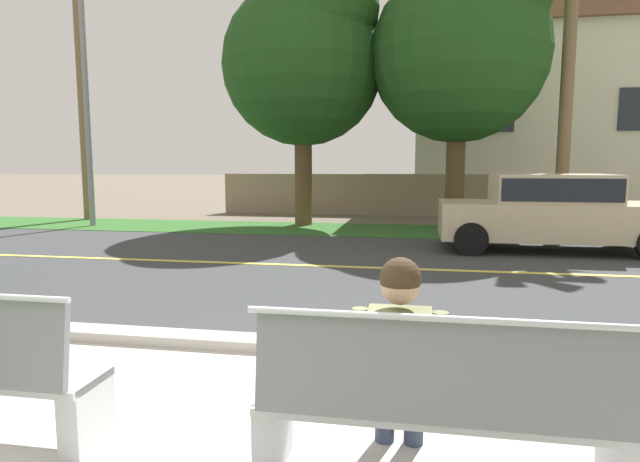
{
  "coord_description": "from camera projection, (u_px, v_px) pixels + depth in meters",
  "views": [
    {
      "loc": [
        1.37,
        -2.35,
        1.75
      ],
      "look_at": [
        0.33,
        3.47,
        1.0
      ],
      "focal_mm": 30.0,
      "sensor_mm": 36.0,
      "label": 1
    }
  ],
  "objects": [
    {
      "name": "bench_right",
      "position": [
        440.0,
        408.0,
        2.82
      ],
      "size": [
        2.0,
        0.48,
        1.01
      ],
      "color": "silver",
      "rests_on": "ground_plane"
    },
    {
      "name": "street_asphalt",
      "position": [
        332.0,
        267.0,
        9.1
      ],
      "size": [
        52.0,
        8.0,
        0.01
      ],
      "primitive_type": "cube",
      "color": "#383A3D",
      "rests_on": "ground_plane"
    },
    {
      "name": "curb_edge",
      "position": [
        265.0,
        344.0,
        5.04
      ],
      "size": [
        44.0,
        0.3,
        0.11
      ],
      "primitive_type": "cube",
      "color": "#ADA89E",
      "rests_on": "ground_plane"
    },
    {
      "name": "shade_tree_left",
      "position": [
        465.0,
        39.0,
        13.67
      ],
      "size": [
        4.57,
        4.57,
        7.54
      ],
      "color": "brown",
      "rests_on": "ground_plane"
    },
    {
      "name": "ground_plane",
      "position": [
        344.0,
        252.0,
        10.57
      ],
      "size": [
        140.0,
        140.0,
        0.0
      ],
      "primitive_type": "plane",
      "color": "#665B4C"
    },
    {
      "name": "seated_person_olive",
      "position": [
        399.0,
        356.0,
        3.0
      ],
      "size": [
        0.52,
        0.68,
        1.25
      ],
      "color": "#333D56",
      "rests_on": "ground_plane"
    },
    {
      "name": "garden_wall",
      "position": [
        411.0,
        195.0,
        17.95
      ],
      "size": [
        13.0,
        0.36,
        1.4
      ],
      "primitive_type": "cube",
      "color": "gray",
      "rests_on": "ground_plane"
    },
    {
      "name": "far_verge_grass",
      "position": [
        362.0,
        230.0,
        14.13
      ],
      "size": [
        48.0,
        2.8,
        0.02
      ],
      "primitive_type": "cube",
      "color": "#2D6026",
      "rests_on": "ground_plane"
    },
    {
      "name": "streetlamp",
      "position": [
        89.0,
        70.0,
        14.71
      ],
      "size": [
        0.24,
        2.1,
        7.58
      ],
      "color": "gray",
      "rests_on": "ground_plane"
    },
    {
      "name": "sidewalk_pavement",
      "position": [
        174.0,
        461.0,
        3.15
      ],
      "size": [
        44.0,
        3.6,
        0.01
      ],
      "primitive_type": "cube",
      "color": "#B7B2A8",
      "rests_on": "ground_plane"
    },
    {
      "name": "house_across_street",
      "position": [
        542.0,
        118.0,
        19.9
      ],
      "size": [
        10.0,
        6.91,
        6.81
      ],
      "color": "beige",
      "rests_on": "ground_plane"
    },
    {
      "name": "road_centre_line",
      "position": [
        332.0,
        266.0,
        9.1
      ],
      "size": [
        48.0,
        0.14,
        0.01
      ],
      "primitive_type": "cube",
      "color": "#E0CC4C",
      "rests_on": "ground_plane"
    },
    {
      "name": "shade_tree_far_left",
      "position": [
        307.0,
        52.0,
        14.62
      ],
      "size": [
        4.47,
        4.47,
        7.38
      ],
      "color": "brown",
      "rests_on": "ground_plane"
    },
    {
      "name": "car_beige_far",
      "position": [
        551.0,
        209.0,
        10.64
      ],
      "size": [
        4.3,
        1.86,
        1.54
      ],
      "color": "#C6B793",
      "rests_on": "ground_plane"
    }
  ]
}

